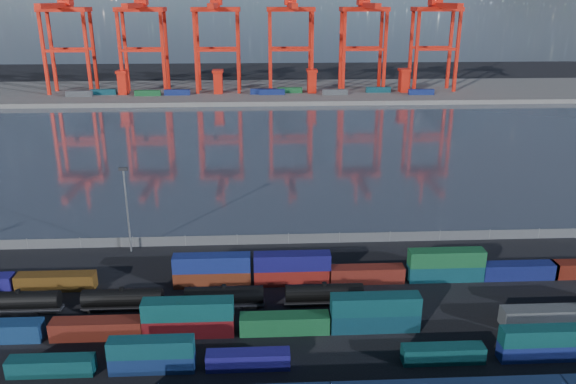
{
  "coord_description": "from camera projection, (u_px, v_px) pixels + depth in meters",
  "views": [
    {
      "loc": [
        -5.12,
        -72.25,
        45.5
      ],
      "look_at": [
        0.0,
        30.0,
        10.0
      ],
      "focal_mm": 35.0,
      "sensor_mm": 36.0,
      "label": 1
    }
  ],
  "objects": [
    {
      "name": "ground",
      "position": [
        298.0,
        321.0,
        83.32
      ],
      "size": [
        700.0,
        700.0,
        0.0
      ],
      "primitive_type": "plane",
      "color": "black",
      "rests_on": "ground"
    },
    {
      "name": "straddle_carriers",
      "position": [
        265.0,
        81.0,
        269.37
      ],
      "size": [
        140.0,
        7.0,
        11.1
      ],
      "color": "red",
      "rests_on": "far_quay"
    },
    {
      "name": "tanker_string",
      "position": [
        71.0,
        300.0,
        85.46
      ],
      "size": [
        90.02,
        2.69,
        3.85
      ],
      "color": "black",
      "rests_on": "ground"
    },
    {
      "name": "container_row_north",
      "position": [
        308.0,
        272.0,
        93.94
      ],
      "size": [
        141.59,
        2.59,
        5.52
      ],
      "color": "navy",
      "rests_on": "ground"
    },
    {
      "name": "container_row_mid",
      "position": [
        371.0,
        317.0,
        80.68
      ],
      "size": [
        142.14,
        2.6,
        5.54
      ],
      "color": "#3D4042",
      "rests_on": "ground"
    },
    {
      "name": "yard_light_mast",
      "position": [
        127.0,
        205.0,
        103.39
      ],
      "size": [
        1.6,
        0.4,
        16.6
      ],
      "color": "slate",
      "rests_on": "ground"
    },
    {
      "name": "waterfront_fence",
      "position": [
        289.0,
        239.0,
        109.42
      ],
      "size": [
        160.12,
        0.12,
        2.2
      ],
      "color": "#595B5E",
      "rests_on": "ground"
    },
    {
      "name": "gantry_cranes",
      "position": [
        254.0,
        20.0,
        263.22
      ],
      "size": [
        197.47,
        43.14,
        58.41
      ],
      "color": "red",
      "rests_on": "ground"
    },
    {
      "name": "quay_containers",
      "position": [
        247.0,
        92.0,
        266.16
      ],
      "size": [
        172.58,
        10.99,
        2.6
      ],
      "color": "navy",
      "rests_on": "far_quay"
    },
    {
      "name": "container_row_south",
      "position": [
        380.0,
        351.0,
        73.16
      ],
      "size": [
        139.76,
        2.21,
        4.71
      ],
      "color": "#404245",
      "rests_on": "ground"
    },
    {
      "name": "harbor_water",
      "position": [
        276.0,
        146.0,
        182.4
      ],
      "size": [
        700.0,
        700.0,
        0.0
      ],
      "primitive_type": "plane",
      "color": "#2F3844",
      "rests_on": "ground"
    },
    {
      "name": "far_quay",
      "position": [
        270.0,
        92.0,
        281.16
      ],
      "size": [
        700.0,
        70.0,
        2.0
      ],
      "primitive_type": "cube",
      "color": "#514F4C",
      "rests_on": "ground"
    }
  ]
}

